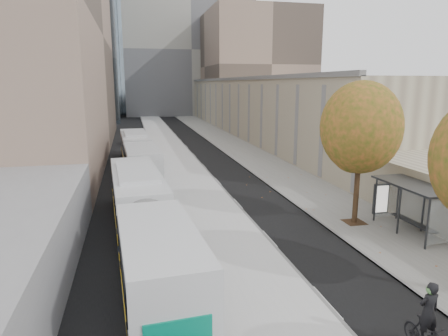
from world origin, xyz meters
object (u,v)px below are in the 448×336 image
object	(u,v)px
cyclist	(427,328)
distant_car	(133,139)
bus_near	(144,217)
bus_shelter	(417,192)
bus_far	(138,153)

from	to	relation	value
cyclist	distant_car	world-z (taller)	cyclist
bus_near	distant_car	distance (m)	32.54
bus_shelter	cyclist	bearing A→B (deg)	-126.29
bus_near	bus_far	xyz separation A→B (m)	(0.06, 17.77, -0.03)
bus_shelter	cyclist	xyz separation A→B (m)	(-5.93, -8.07, -1.37)
bus_far	distant_car	bearing A→B (deg)	88.33
bus_shelter	bus_far	distance (m)	23.07
distant_car	cyclist	bearing A→B (deg)	-93.83
bus_shelter	distant_car	distance (m)	36.28
bus_near	cyclist	size ratio (longest dim) A/B	7.76
bus_near	cyclist	distance (m)	11.80
bus_near	distant_car	xyz separation A→B (m)	(-0.24, 32.53, -0.82)
bus_shelter	bus_near	distance (m)	13.38
distant_car	bus_far	bearing A→B (deg)	-103.03
bus_near	bus_far	size ratio (longest dim) A/B	1.02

